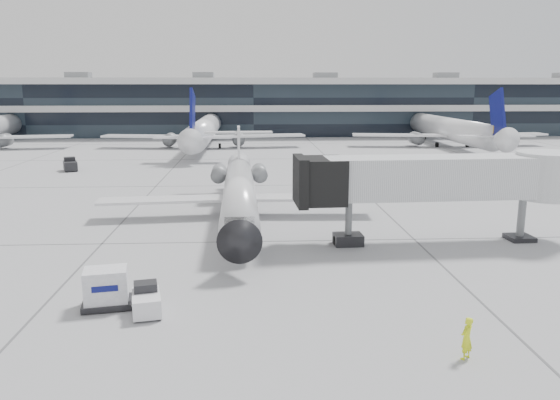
{
  "coord_description": "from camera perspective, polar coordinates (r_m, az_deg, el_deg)",
  "views": [
    {
      "loc": [
        -0.51,
        -33.62,
        9.8
      ],
      "look_at": [
        1.29,
        0.5,
        2.6
      ],
      "focal_mm": 35.0,
      "sensor_mm": 36.0,
      "label": 1
    }
  ],
  "objects": [
    {
      "name": "bg_jet_right",
      "position": [
        94.9,
        17.11,
        5.44
      ],
      "size": [
        32.0,
        40.0,
        9.6
      ],
      "primitive_type": null,
      "color": "white",
      "rests_on": "ground"
    },
    {
      "name": "baggage_tug",
      "position": [
        24.93,
        -13.8,
        -10.18
      ],
      "size": [
        1.58,
        2.21,
        1.28
      ],
      "rotation": [
        0.0,
        0.0,
        0.21
      ],
      "color": "white",
      "rests_on": "ground"
    },
    {
      "name": "far_tug",
      "position": [
        68.41,
        -21.07,
        3.45
      ],
      "size": [
        2.24,
        2.79,
        1.55
      ],
      "rotation": [
        0.0,
        0.0,
        0.38
      ],
      "color": "black",
      "rests_on": "ground"
    },
    {
      "name": "jet_bridge",
      "position": [
        35.62,
        17.42,
        2.21
      ],
      "size": [
        17.7,
        4.17,
        5.69
      ],
      "rotation": [
        0.0,
        0.0,
        0.04
      ],
      "color": "#BBBDC0",
      "rests_on": "ground"
    },
    {
      "name": "regional_jet",
      "position": [
        41.12,
        -4.27,
        1.03
      ],
      "size": [
        21.08,
        26.23,
        6.07
      ],
      "rotation": [
        0.0,
        0.0,
        0.02
      ],
      "color": "silver",
      "rests_on": "ground"
    },
    {
      "name": "ramp_worker",
      "position": [
        21.51,
        18.91,
        -13.5
      ],
      "size": [
        0.7,
        0.66,
        1.61
      ],
      "primitive_type": "imported",
      "rotation": [
        0.0,
        0.0,
        3.8
      ],
      "color": "#E6FF1A",
      "rests_on": "ground"
    },
    {
      "name": "terminal",
      "position": [
        115.72,
        -2.81,
        9.5
      ],
      "size": [
        170.0,
        22.0,
        10.0
      ],
      "primitive_type": "cube",
      "color": "black",
      "rests_on": "ground"
    },
    {
      "name": "bg_jet_center",
      "position": [
        89.47,
        -7.84,
        5.5
      ],
      "size": [
        32.0,
        40.0,
        9.6
      ],
      "primitive_type": null,
      "color": "white",
      "rests_on": "ground"
    },
    {
      "name": "traffic_cone",
      "position": [
        38.8,
        -3.34,
        -2.31
      ],
      "size": [
        0.54,
        0.54,
        0.61
      ],
      "rotation": [
        0.0,
        0.0,
        -0.37
      ],
      "color": "#FF570D",
      "rests_on": "ground"
    },
    {
      "name": "cargo_uld",
      "position": [
        25.95,
        -17.7,
        -8.79
      ],
      "size": [
        2.39,
        1.94,
        1.75
      ],
      "rotation": [
        0.0,
        0.0,
        0.18
      ],
      "color": "black",
      "rests_on": "ground"
    },
    {
      "name": "ground",
      "position": [
        35.02,
        -2.08,
        -4.36
      ],
      "size": [
        220.0,
        220.0,
        0.0
      ],
      "primitive_type": "plane",
      "color": "#9B9B9E",
      "rests_on": "ground"
    }
  ]
}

